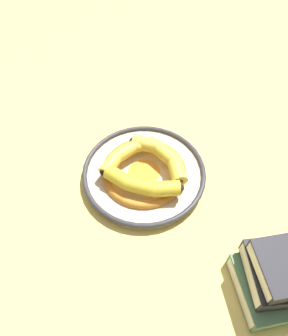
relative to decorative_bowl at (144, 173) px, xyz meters
name	(u,v)px	position (x,y,z in m)	size (l,w,h in m)	color
ground_plane	(146,166)	(0.03, -0.02, -0.02)	(2.80, 2.80, 0.00)	#E5CC6B
decorative_bowl	(144,173)	(0.00, 0.00, 0.00)	(0.31, 0.31, 0.03)	beige
banana_a	(163,157)	(0.00, -0.05, 0.04)	(0.20, 0.09, 0.04)	yellow
banana_b	(128,153)	(0.05, 0.02, 0.03)	(0.07, 0.18, 0.03)	yellow
banana_c	(140,184)	(-0.05, 0.03, 0.03)	(0.16, 0.16, 0.04)	yellow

